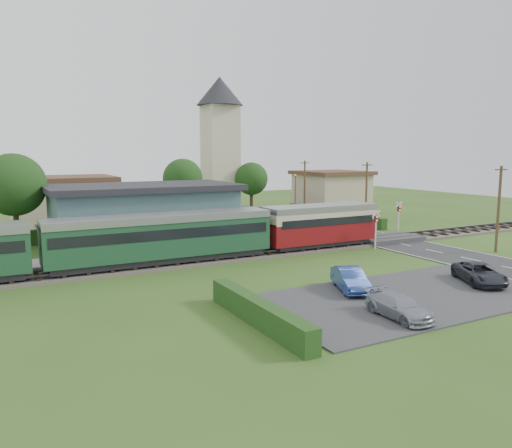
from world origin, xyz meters
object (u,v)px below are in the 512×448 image
car_park_blue (350,279)px  station_building (144,214)px  car_on_road (333,221)px  house_west (62,202)px  car_park_silver (399,306)px  equipment_hut (55,243)px  church_tower (220,135)px  crossing_signal_near (376,224)px  crossing_signal_far (399,213)px  train (117,240)px  house_east (331,190)px  car_park_dark (479,273)px  pedestrian_far (53,248)px  pedestrian_near (260,233)px

car_park_blue → station_building: bearing=129.5°
car_on_road → house_west: bearing=68.1°
station_building → car_park_silver: (5.41, -25.49, -2.05)m
equipment_hut → church_tower: (23.00, 22.80, 8.48)m
church_tower → crossing_signal_near: 29.57m
equipment_hut → crossing_signal_near: bearing=-12.9°
car_park_silver → station_building: bearing=104.4°
crossing_signal_far → train: bearing=-175.1°
train → house_east: size_ratio=4.91×
equipment_hut → car_park_dark: (22.50, -17.18, -1.06)m
car_on_road → pedestrian_far: 29.37m
car_on_road → pedestrian_far: size_ratio=2.08×
car_park_silver → pedestrian_far: 24.22m
house_east → crossing_signal_far: house_east is taller
train → pedestrian_near: train is taller
crossing_signal_far → car_park_blue: size_ratio=0.82×
church_tower → car_park_dark: bearing=-90.7°
pedestrian_near → pedestrian_far: size_ratio=0.99×
house_east → car_park_blue: (-23.57, -33.50, -2.06)m
church_tower → car_park_blue: size_ratio=4.43×
crossing_signal_far → pedestrian_far: 31.72m
crossing_signal_near → pedestrian_near: (-8.38, 4.81, -0.82)m
car_park_dark → car_on_road: bearing=101.6°
station_building → pedestrian_near: bearing=-39.4°
car_on_road → car_park_dark: size_ratio=0.84×
pedestrian_far → car_on_road: bearing=-54.7°
church_tower → crossing_signal_far: church_tower is taller
station_building → house_west: bearing=109.6°
car_park_silver → train: bearing=123.1°
church_tower → pedestrian_far: (-23.09, -22.41, -8.90)m
pedestrian_near → car_park_dark: bearing=131.1°
crossing_signal_near → pedestrian_far: (-24.49, 6.00, -0.81)m
crossing_signal_far → car_park_blue: bearing=-141.0°
station_building → pedestrian_far: bearing=-146.3°
church_tower → pedestrian_near: 26.17m
church_tower → pedestrian_near: bearing=-106.5°
train → pedestrian_far: 5.22m
equipment_hut → car_park_blue: 20.62m
church_tower → car_park_dark: church_tower is taller
station_building → pedestrian_near: station_building is taller
crossing_signal_far → car_park_silver: 26.27m
house_east → pedestrian_far: bearing=-154.2°
car_park_dark → pedestrian_near: size_ratio=2.51×
station_building → car_on_road: station_building is taller
station_building → house_east: size_ratio=1.82×
car_park_blue → pedestrian_far: (-14.51, 15.09, 0.59)m
house_west → crossing_signal_far: (28.60, -20.61, -0.65)m
house_west → car_park_blue: house_west is taller
car_on_road → car_park_blue: car_park_blue is taller
house_east → car_on_road: size_ratio=2.41×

